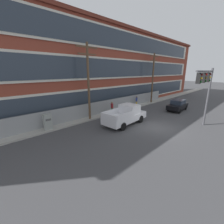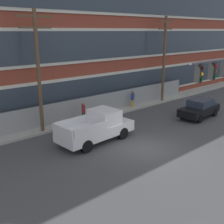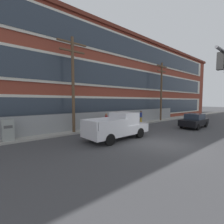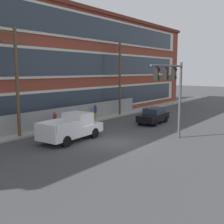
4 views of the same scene
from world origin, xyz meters
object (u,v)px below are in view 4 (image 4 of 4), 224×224
at_px(sedan_black, 153,116).
at_px(utility_pole_near_corner, 17,77).
at_px(traffic_signal_mast, 172,84).
at_px(pedestrian_near_cabinet, 55,120).
at_px(utility_pole_midblock, 120,76).
at_px(pickup_truck_white, 72,128).
at_px(pedestrian_by_fence, 95,111).

xyz_separation_m(sedan_black, utility_pole_near_corner, (-11.83, 5.43, 3.96)).
xyz_separation_m(traffic_signal_mast, utility_pole_near_corner, (-6.13, 9.98, 0.48)).
relative_size(traffic_signal_mast, utility_pole_near_corner, 0.69).
relative_size(traffic_signal_mast, pedestrian_near_cabinet, 3.49).
relative_size(utility_pole_midblock, pedestrian_near_cabinet, 5.02).
relative_size(pickup_truck_white, utility_pole_midblock, 0.65).
relative_size(utility_pole_near_corner, utility_pole_midblock, 1.00).
relative_size(traffic_signal_mast, pickup_truck_white, 1.08).
bearing_deg(pedestrian_near_cabinet, pickup_truck_white, -112.91).
bearing_deg(utility_pole_near_corner, sedan_black, -24.65).
relative_size(sedan_black, pedestrian_near_cabinet, 2.54).
distance_m(sedan_black, utility_pole_midblock, 7.02).
xyz_separation_m(pickup_truck_white, utility_pole_midblock, (11.74, 3.93, 3.73)).
height_order(pickup_truck_white, utility_pole_midblock, utility_pole_midblock).
distance_m(pickup_truck_white, utility_pole_near_corner, 5.76).
xyz_separation_m(traffic_signal_mast, pickup_truck_white, (-4.13, 6.13, -3.32)).
height_order(utility_pole_near_corner, pedestrian_near_cabinet, utility_pole_near_corner).
distance_m(traffic_signal_mast, sedan_black, 8.08).
xyz_separation_m(utility_pole_near_corner, pedestrian_near_cabinet, (3.60, -0.08, -3.79)).
relative_size(sedan_black, utility_pole_midblock, 0.51).
xyz_separation_m(utility_pole_near_corner, pedestrian_by_fence, (9.56, 0.29, -3.79)).
height_order(traffic_signal_mast, pedestrian_near_cabinet, traffic_signal_mast).
height_order(utility_pole_near_corner, pedestrian_by_fence, utility_pole_near_corner).
bearing_deg(pickup_truck_white, utility_pole_midblock, 18.51).
height_order(traffic_signal_mast, pedestrian_by_fence, traffic_signal_mast).
bearing_deg(sedan_black, pedestrian_by_fence, 111.67).
distance_m(sedan_black, pedestrian_by_fence, 6.16).
bearing_deg(pedestrian_by_fence, utility_pole_near_corner, -178.27).
bearing_deg(utility_pole_midblock, traffic_signal_mast, -127.10).
bearing_deg(pedestrian_by_fence, utility_pole_midblock, -2.76).
distance_m(pickup_truck_white, sedan_black, 9.95).
bearing_deg(utility_pole_near_corner, pickup_truck_white, -62.41).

